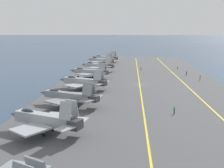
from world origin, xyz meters
TOP-DOWN VIEW (x-y plane):
  - ground_plane at (0.00, 0.00)m, footprint 2000.00×2000.00m
  - carrier_deck at (0.00, 0.00)m, footprint 195.68×54.94m
  - deck_stripe_foul_line at (0.00, -15.11)m, footprint 176.08×3.76m
  - deck_stripe_centerline at (0.00, 0.00)m, footprint 176.11×0.36m
  - parked_jet_second at (-45.99, 17.81)m, footprint 13.04×15.39m
  - parked_jet_third at (-28.13, 17.46)m, footprint 12.68×16.50m
  - parked_jet_fourth at (-8.80, 17.49)m, footprint 13.66×16.45m
  - parked_jet_fifth at (10.93, 18.32)m, footprint 11.97×16.09m
  - parked_jet_sixth at (29.17, 17.37)m, footprint 11.83×15.55m
  - parked_jet_seventh at (48.84, 18.32)m, footprint 12.56×15.30m
  - parked_jet_eighth at (65.64, 17.62)m, footprint 12.34×16.48m
  - crew_red_vest at (32.52, -1.52)m, footprint 0.40×0.29m
  - crew_purple_vest at (20.56, -19.15)m, footprint 0.45×0.45m
  - crew_yellow_vest at (38.39, -18.52)m, footprint 0.46×0.45m
  - crew_green_vest at (-32.75, -6.53)m, footprint 0.46×0.43m
  - crew_brown_vest at (9.56, -21.88)m, footprint 0.45×0.40m

SIDE VIEW (x-z plane):
  - ground_plane at x=0.00m, z-range 0.00..0.00m
  - carrier_deck at x=0.00m, z-range 0.00..0.40m
  - deck_stripe_foul_line at x=0.00m, z-range 0.40..0.41m
  - deck_stripe_centerline at x=0.00m, z-range 0.40..0.41m
  - crew_red_vest at x=32.52m, z-range 0.48..2.17m
  - crew_green_vest at x=-32.75m, z-range 0.48..2.19m
  - crew_purple_vest at x=20.56m, z-range 0.49..2.23m
  - crew_yellow_vest at x=38.39m, z-range 0.49..2.28m
  - crew_brown_vest at x=9.56m, z-range 0.49..2.31m
  - parked_jet_eighth at x=65.64m, z-range -0.44..6.01m
  - parked_jet_fourth at x=-8.80m, z-range -0.32..5.97m
  - parked_jet_third at x=-28.13m, z-range -0.11..5.87m
  - parked_jet_fifth at x=10.93m, z-range -0.04..5.87m
  - parked_jet_sixth at x=29.17m, z-range -0.12..5.98m
  - parked_jet_second at x=-45.99m, z-range -0.27..6.18m
  - parked_jet_seventh at x=48.84m, z-range -0.21..6.47m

